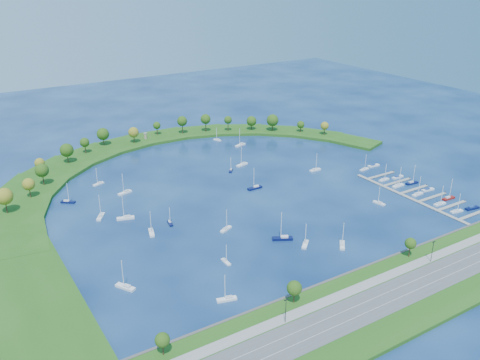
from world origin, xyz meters
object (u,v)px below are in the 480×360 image
moored_boat_2 (305,244)px  docked_boat_5 (428,190)px  moored_boat_7 (240,145)px  moored_boat_20 (99,183)px  moored_boat_5 (68,201)px  moored_boat_17 (231,170)px  docked_boat_7 (412,182)px  moored_boat_11 (170,222)px  moored_boat_3 (255,187)px  docked_boat_2 (440,203)px  moored_boat_4 (126,217)px  moored_boat_18 (217,139)px  docked_boat_1 (472,208)px  moored_boat_19 (242,164)px  docked_boat_6 (398,185)px  moored_boat_6 (226,229)px  docked_boat_3 (449,198)px  moored_boat_13 (125,286)px  moored_boat_15 (101,216)px  moored_boat_14 (227,298)px  docked_boat_10 (364,169)px  moored_boat_12 (151,232)px  docked_boat_9 (398,177)px  moored_boat_0 (315,169)px  docked_boat_4 (418,194)px  docked_boat_8 (384,179)px  harbor_tower (145,136)px  moored_boat_1 (283,238)px  docked_boat_11 (373,166)px  dock_system (418,195)px  moored_boat_10 (379,203)px  moored_boat_16 (226,261)px  docked_boat_0 (457,211)px

moored_boat_2 → docked_boat_5: 103.07m
moored_boat_7 → moored_boat_20: 113.43m
moored_boat_2 → moored_boat_5: bearing=-94.8°
moored_boat_17 → docked_boat_7: size_ratio=0.81×
moored_boat_11 → moored_boat_3: bearing=114.3°
docked_boat_2 → moored_boat_4: bearing=158.0°
moored_boat_18 → docked_boat_1: size_ratio=1.11×
moored_boat_19 → docked_boat_6: (60.86, -79.95, -0.02)m
moored_boat_6 → docked_boat_3: docked_boat_3 is taller
moored_boat_13 → moored_boat_15: bearing=-40.1°
moored_boat_4 → moored_boat_14: bearing=113.0°
docked_boat_6 → docked_boat_10: size_ratio=1.21×
moored_boat_12 → moored_boat_18: bearing=154.8°
moored_boat_7 → moored_boat_13: size_ratio=1.03×
moored_boat_12 → docked_boat_1: size_ratio=1.40×
moored_boat_18 → docked_boat_9: bearing=-176.6°
moored_boat_0 → moored_boat_18: moored_boat_0 is taller
docked_boat_7 → moored_boat_5: bearing=162.6°
moored_boat_11 → docked_boat_6: (137.20, -28.16, 0.08)m
docked_boat_4 → docked_boat_7: bearing=47.9°
moored_boat_3 → moored_boat_7: 80.41m
docked_boat_1 → moored_boat_6: bearing=167.1°
docked_boat_1 → docked_boat_8: bearing=109.5°
harbor_tower → moored_boat_14: 212.54m
moored_boat_1 → docked_boat_7: moored_boat_1 is taller
docked_boat_7 → docked_boat_8: bearing=136.0°
harbor_tower → moored_boat_3: (20.62, -119.70, -3.36)m
moored_boat_14 → moored_boat_11: bearing=-81.7°
moored_boat_3 → moored_boat_4: moored_boat_3 is taller
moored_boat_19 → moored_boat_11: bearing=20.4°
moored_boat_13 → docked_boat_11: (189.34, 47.33, -0.31)m
moored_boat_0 → moored_boat_18: 91.40m
moored_boat_5 → moored_boat_20: 28.13m
moored_boat_1 → docked_boat_8: moored_boat_1 is taller
dock_system → moored_boat_18: 157.88m
moored_boat_12 → moored_boat_13: size_ratio=0.94×
docked_boat_2 → docked_boat_8: size_ratio=1.03×
moored_boat_20 → docked_boat_2: (152.44, -128.55, 0.01)m
docked_boat_6 → docked_boat_11: (12.36, 32.42, -0.29)m
moored_boat_10 → moored_boat_13: moored_boat_13 is taller
moored_boat_14 → docked_boat_2: size_ratio=1.06×
moored_boat_10 → docked_boat_1: moored_boat_10 is taller
moored_boat_5 → docked_boat_7: (185.64, -83.26, 0.01)m
moored_boat_17 → docked_boat_9: bearing=90.3°
moored_boat_19 → moored_boat_4: bearing=6.4°
moored_boat_6 → docked_boat_10: 120.96m
moored_boat_15 → moored_boat_17: size_ratio=1.29×
moored_boat_16 → dock_system: bearing=92.8°
moored_boat_6 → moored_boat_15: bearing=112.4°
moored_boat_19 → docked_boat_0: bearing=102.9°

